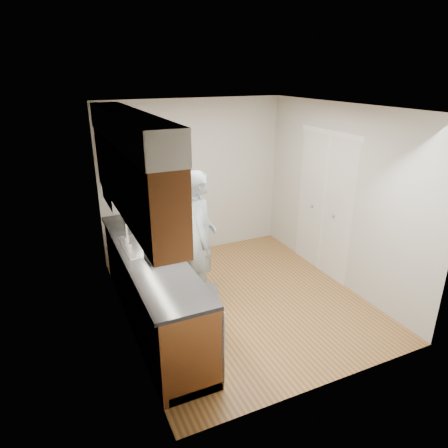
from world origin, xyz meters
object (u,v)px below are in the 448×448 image
at_px(soda_can, 143,225).
at_px(dish_rack, 163,256).
at_px(soap_bottle_b, 139,221).
at_px(soap_bottle_c, 128,217).
at_px(soap_bottle_a, 140,224).
at_px(steel_can, 148,222).
at_px(person, 199,230).

height_order(soda_can, dish_rack, soda_can).
relative_size(soap_bottle_b, dish_rack, 0.48).
bearing_deg(soap_bottle_c, soap_bottle_a, -81.88).
bearing_deg(dish_rack, soda_can, 87.53).
bearing_deg(steel_can, soap_bottle_c, 131.89).
distance_m(soap_bottle_c, steel_can, 0.33).
xyz_separation_m(soap_bottle_b, dish_rack, (0.03, -1.03, -0.06)).
xyz_separation_m(person, soda_can, (-0.59, 0.51, -0.02)).
height_order(soap_bottle_a, soap_bottle_b, soap_bottle_a).
height_order(person, soap_bottle_a, person).
bearing_deg(soap_bottle_a, soap_bottle_b, 80.61).
height_order(soap_bottle_a, dish_rack, soap_bottle_a).
bearing_deg(soap_bottle_b, soap_bottle_a, -99.39).
height_order(person, soda_can, person).
height_order(soap_bottle_c, dish_rack, soap_bottle_c).
bearing_deg(soap_bottle_c, soap_bottle_b, -66.29).
xyz_separation_m(soap_bottle_a, dish_rack, (0.06, -0.81, -0.10)).
bearing_deg(person, steel_can, 55.61).
bearing_deg(steel_can, soap_bottle_a, -128.63).
height_order(soda_can, steel_can, steel_can).
bearing_deg(soap_bottle_a, person, -29.94).
relative_size(soap_bottle_c, dish_rack, 0.43).
bearing_deg(soap_bottle_a, steel_can, 51.37).
bearing_deg(soap_bottle_a, soda_can, 60.24).
bearing_deg(soap_bottle_c, soda_can, -66.13).
relative_size(soap_bottle_b, steel_can, 1.34).
relative_size(soap_bottle_a, dish_rack, 0.70).
height_order(person, dish_rack, person).
xyz_separation_m(soap_bottle_a, soda_can, (0.07, 0.13, -0.07)).
distance_m(soap_bottle_a, dish_rack, 0.82).
distance_m(steel_can, dish_rack, 1.01).
height_order(soap_bottle_b, soap_bottle_c, soap_bottle_b).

